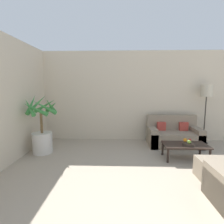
{
  "coord_description": "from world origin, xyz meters",
  "views": [
    {
      "loc": [
        -1.1,
        0.8,
        1.61
      ],
      "look_at": [
        -1.25,
        5.2,
        1.0
      ],
      "focal_mm": 28.0,
      "sensor_mm": 36.0,
      "label": 1
    }
  ],
  "objects_px": {
    "potted_palm": "(42,132)",
    "coffee_table": "(185,146)",
    "apple_green": "(189,142)",
    "ottoman": "(217,170)",
    "fruit_bowl": "(188,144)",
    "apple_red": "(190,140)",
    "orange_fruit": "(185,140)",
    "sofa_loveseat": "(173,136)",
    "floor_lamp": "(207,94)"
  },
  "relations": [
    {
      "from": "sofa_loveseat",
      "to": "coffee_table",
      "type": "distance_m",
      "value": 0.98
    },
    {
      "from": "fruit_bowl",
      "to": "apple_green",
      "type": "relative_size",
      "value": 2.93
    },
    {
      "from": "apple_green",
      "to": "ottoman",
      "type": "distance_m",
      "value": 0.86
    },
    {
      "from": "potted_palm",
      "to": "apple_green",
      "type": "distance_m",
      "value": 3.45
    },
    {
      "from": "potted_palm",
      "to": "coffee_table",
      "type": "xyz_separation_m",
      "value": [
        3.4,
        -0.26,
        -0.23
      ]
    },
    {
      "from": "coffee_table",
      "to": "apple_red",
      "type": "xyz_separation_m",
      "value": [
        0.09,
        -0.0,
        0.14
      ]
    },
    {
      "from": "potted_palm",
      "to": "coffee_table",
      "type": "bearing_deg",
      "value": -4.41
    },
    {
      "from": "orange_fruit",
      "to": "sofa_loveseat",
      "type": "bearing_deg",
      "value": 87.3
    },
    {
      "from": "potted_palm",
      "to": "fruit_bowl",
      "type": "relative_size",
      "value": 6.09
    },
    {
      "from": "fruit_bowl",
      "to": "ottoman",
      "type": "relative_size",
      "value": 0.38
    },
    {
      "from": "floor_lamp",
      "to": "fruit_bowl",
      "type": "relative_size",
      "value": 7.07
    },
    {
      "from": "floor_lamp",
      "to": "coffee_table",
      "type": "distance_m",
      "value": 1.91
    },
    {
      "from": "potted_palm",
      "to": "floor_lamp",
      "type": "height_order",
      "value": "floor_lamp"
    },
    {
      "from": "fruit_bowl",
      "to": "apple_red",
      "type": "bearing_deg",
      "value": 41.1
    },
    {
      "from": "sofa_loveseat",
      "to": "ottoman",
      "type": "xyz_separation_m",
      "value": [
        0.17,
        -1.9,
        -0.09
      ]
    },
    {
      "from": "sofa_loveseat",
      "to": "potted_palm",
      "type": "bearing_deg",
      "value": -168.27
    },
    {
      "from": "apple_red",
      "to": "ottoman",
      "type": "relative_size",
      "value": 0.12
    },
    {
      "from": "sofa_loveseat",
      "to": "apple_green",
      "type": "height_order",
      "value": "sofa_loveseat"
    },
    {
      "from": "sofa_loveseat",
      "to": "coffee_table",
      "type": "height_order",
      "value": "sofa_loveseat"
    },
    {
      "from": "apple_green",
      "to": "fruit_bowl",
      "type": "bearing_deg",
      "value": 87.06
    },
    {
      "from": "fruit_bowl",
      "to": "apple_green",
      "type": "xyz_separation_m",
      "value": [
        -0.0,
        -0.07,
        0.07
      ]
    },
    {
      "from": "fruit_bowl",
      "to": "orange_fruit",
      "type": "xyz_separation_m",
      "value": [
        -0.04,
        0.06,
        0.07
      ]
    },
    {
      "from": "ottoman",
      "to": "potted_palm",
      "type": "bearing_deg",
      "value": 161.85
    },
    {
      "from": "sofa_loveseat",
      "to": "floor_lamp",
      "type": "relative_size",
      "value": 0.83
    },
    {
      "from": "coffee_table",
      "to": "apple_red",
      "type": "distance_m",
      "value": 0.16
    },
    {
      "from": "apple_red",
      "to": "apple_green",
      "type": "height_order",
      "value": "apple_green"
    },
    {
      "from": "apple_red",
      "to": "floor_lamp",
      "type": "bearing_deg",
      "value": 53.14
    },
    {
      "from": "orange_fruit",
      "to": "apple_green",
      "type": "bearing_deg",
      "value": -74.73
    },
    {
      "from": "coffee_table",
      "to": "fruit_bowl",
      "type": "distance_m",
      "value": 0.09
    },
    {
      "from": "potted_palm",
      "to": "fruit_bowl",
      "type": "height_order",
      "value": "potted_palm"
    },
    {
      "from": "coffee_table",
      "to": "ottoman",
      "type": "xyz_separation_m",
      "value": [
        0.21,
        -0.92,
        -0.12
      ]
    },
    {
      "from": "ottoman",
      "to": "sofa_loveseat",
      "type": "bearing_deg",
      "value": 95.18
    },
    {
      "from": "apple_red",
      "to": "orange_fruit",
      "type": "relative_size",
      "value": 0.87
    },
    {
      "from": "apple_red",
      "to": "orange_fruit",
      "type": "distance_m",
      "value": 0.1
    },
    {
      "from": "floor_lamp",
      "to": "apple_red",
      "type": "bearing_deg",
      "value": -126.86
    },
    {
      "from": "apple_green",
      "to": "orange_fruit",
      "type": "bearing_deg",
      "value": 105.27
    },
    {
      "from": "coffee_table",
      "to": "orange_fruit",
      "type": "height_order",
      "value": "orange_fruit"
    },
    {
      "from": "sofa_loveseat",
      "to": "coffee_table",
      "type": "bearing_deg",
      "value": -92.32
    },
    {
      "from": "floor_lamp",
      "to": "orange_fruit",
      "type": "xyz_separation_m",
      "value": [
        -0.98,
        -1.17,
        -0.99
      ]
    },
    {
      "from": "potted_palm",
      "to": "sofa_loveseat",
      "type": "relative_size",
      "value": 1.03
    },
    {
      "from": "floor_lamp",
      "to": "apple_green",
      "type": "xyz_separation_m",
      "value": [
        -0.95,
        -1.3,
        -0.99
      ]
    },
    {
      "from": "floor_lamp",
      "to": "ottoman",
      "type": "bearing_deg",
      "value": -110.01
    },
    {
      "from": "apple_red",
      "to": "ottoman",
      "type": "height_order",
      "value": "apple_red"
    },
    {
      "from": "coffee_table",
      "to": "potted_palm",
      "type": "bearing_deg",
      "value": 175.59
    },
    {
      "from": "apple_green",
      "to": "ottoman",
      "type": "bearing_deg",
      "value": -77.19
    },
    {
      "from": "coffee_table",
      "to": "apple_red",
      "type": "relative_size",
      "value": 13.67
    },
    {
      "from": "potted_palm",
      "to": "coffee_table",
      "type": "relative_size",
      "value": 1.49
    },
    {
      "from": "sofa_loveseat",
      "to": "orange_fruit",
      "type": "relative_size",
      "value": 17.17
    },
    {
      "from": "apple_green",
      "to": "floor_lamp",
      "type": "bearing_deg",
      "value": 53.99
    },
    {
      "from": "coffee_table",
      "to": "apple_green",
      "type": "xyz_separation_m",
      "value": [
        0.03,
        -0.12,
        0.14
      ]
    }
  ]
}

